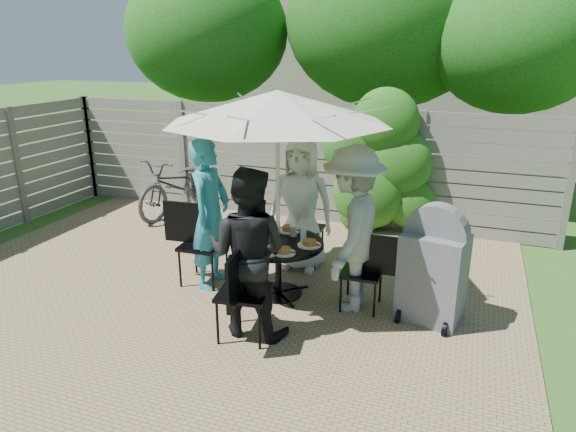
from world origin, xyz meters
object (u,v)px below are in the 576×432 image
(plate_left, at_px, (248,236))
(plate_front, at_px, (266,251))
(chair_front, at_px, (244,311))
(patio_table, at_px, (278,258))
(person_front, at_px, (248,253))
(bicycle, at_px, (179,185))
(glass_left, at_px, (253,236))
(bbq_grill, at_px, (433,269))
(plate_back, at_px, (289,229))
(person_right, at_px, (352,230))
(glass_back, at_px, (277,227))
(person_left, at_px, (210,215))
(glass_right, at_px, (303,235))
(umbrella, at_px, (277,107))
(coffee_cup, at_px, (293,231))
(syrup_jug, at_px, (275,233))
(chair_back, at_px, (304,242))
(person_back, at_px, (301,205))
(plate_right, at_px, (309,244))
(chair_right, at_px, (362,287))
(chair_left, at_px, (202,260))
(plate_extra, at_px, (284,251))

(plate_left, height_order, plate_front, same)
(chair_front, bearing_deg, patio_table, -7.16)
(person_front, relative_size, bicycle, 0.89)
(glass_left, xyz_separation_m, bbq_grill, (1.93, 0.13, -0.15))
(plate_back, bearing_deg, person_right, -22.62)
(plate_back, xyz_separation_m, glass_back, (-0.10, -0.10, 0.05))
(person_left, height_order, person_front, person_left)
(chair_front, xyz_separation_m, glass_right, (0.24, 1.07, 0.43))
(patio_table, xyz_separation_m, glass_back, (-0.11, 0.26, 0.27))
(umbrella, xyz_separation_m, chair_front, (0.02, -0.97, -1.84))
(coffee_cup, xyz_separation_m, bicycle, (-2.77, 2.04, -0.22))
(plate_left, xyz_separation_m, plate_front, (0.37, -0.35, 0.00))
(chair_front, bearing_deg, syrup_jug, -3.79)
(patio_table, height_order, glass_right, glass_right)
(bicycle, bearing_deg, patio_table, -32.04)
(glass_back, bearing_deg, plate_left, -133.67)
(glass_left, xyz_separation_m, glass_right, (0.52, 0.22, 0.00))
(chair_back, distance_m, plate_left, 1.10)
(plate_back, relative_size, bbq_grill, 0.21)
(person_back, xyz_separation_m, glass_right, (0.27, -0.72, -0.12))
(person_left, distance_m, bbq_grill, 2.52)
(plate_right, bearing_deg, person_back, 114.27)
(chair_back, bearing_deg, coffee_cup, 5.72)
(person_back, height_order, plate_front, person_back)
(chair_front, distance_m, chair_right, 1.36)
(plate_back, distance_m, plate_right, 0.51)
(chair_back, distance_m, syrup_jug, 1.02)
(chair_front, xyz_separation_m, plate_right, (0.34, 0.97, 0.39))
(plate_left, bearing_deg, glass_back, 46.33)
(chair_front, relative_size, plate_left, 3.79)
(patio_table, height_order, plate_front, plate_front)
(chair_left, bearing_deg, syrup_jug, 0.20)
(patio_table, xyz_separation_m, person_front, (0.01, -0.83, 0.39))
(person_left, xyz_separation_m, chair_right, (1.79, 0.03, -0.62))
(chair_front, distance_m, plate_back, 1.38)
(patio_table, xyz_separation_m, glass_right, (0.26, 0.11, 0.27))
(plate_right, bearing_deg, chair_front, -109.49)
(person_back, xyz_separation_m, bicycle, (-2.66, 1.43, -0.35))
(plate_front, bearing_deg, person_back, 90.83)
(glass_back, height_order, syrup_jug, syrup_jug)
(umbrella, height_order, chair_front, umbrella)
(person_right, xyz_separation_m, glass_left, (-1.09, -0.12, -0.17))
(chair_left, xyz_separation_m, glass_right, (1.22, 0.12, 0.43))
(chair_right, distance_m, person_right, 0.65)
(glass_right, bearing_deg, person_front, -104.69)
(person_back, xyz_separation_m, coffee_cup, (0.11, -0.61, -0.13))
(patio_table, relative_size, bicycle, 0.54)
(umbrella, relative_size, person_back, 1.42)
(chair_front, distance_m, coffee_cup, 1.26)
(plate_extra, relative_size, bicycle, 0.13)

